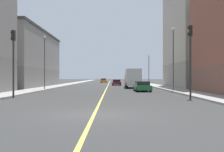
{
  "coord_description": "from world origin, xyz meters",
  "views": [
    {
      "loc": [
        0.89,
        -12.89,
        1.87
      ],
      "look_at": [
        1.1,
        34.45,
        2.01
      ],
      "focal_mm": 41.47,
      "sensor_mm": 36.0,
      "label": 1
    }
  ],
  "objects": [
    {
      "name": "car_orange",
      "position": [
        -1.78,
        69.11,
        0.66
      ],
      "size": [
        1.97,
        4.29,
        1.34
      ],
      "color": "orange",
      "rests_on": "ground"
    },
    {
      "name": "building_right_midblock",
      "position": [
        -16.88,
        34.44,
        5.11
      ],
      "size": [
        11.7,
        24.02,
        10.21
      ],
      "color": "slate",
      "rests_on": "ground"
    },
    {
      "name": "traffic_light_left_near",
      "position": [
        7.76,
        9.79,
        4.1
      ],
      "size": [
        0.4,
        0.32,
        6.37
      ],
      "color": "#2D2D2D",
      "rests_on": "ground"
    },
    {
      "name": "box_truck",
      "position": [
        4.38,
        30.57,
        1.66
      ],
      "size": [
        2.41,
        7.44,
        3.15
      ],
      "color": "maroon",
      "rests_on": "ground"
    },
    {
      "name": "street_lamp_right_near",
      "position": [
        -8.78,
        24.1,
        4.72
      ],
      "size": [
        0.36,
        0.36,
        7.6
      ],
      "color": "#4C4C51",
      "rests_on": "ground"
    },
    {
      "name": "car_maroon",
      "position": [
        1.86,
        43.24,
        0.63
      ],
      "size": [
        1.96,
        4.25,
        1.28
      ],
      "color": "maroon",
      "rests_on": "ground"
    },
    {
      "name": "sidewalk_right",
      "position": [
        -9.68,
        49.0,
        0.07
      ],
      "size": [
        3.01,
        168.0,
        0.15
      ],
      "primitive_type": "cube",
      "color": "#9E9B93",
      "rests_on": "ground"
    },
    {
      "name": "lane_center_stripe",
      "position": [
        0.0,
        49.0,
        0.01
      ],
      "size": [
        0.16,
        154.0,
        0.01
      ],
      "primitive_type": "cube",
      "color": "#E5D14C",
      "rests_on": "ground"
    },
    {
      "name": "street_lamp_left_near",
      "position": [
        8.78,
        20.35,
        4.95
      ],
      "size": [
        0.36,
        0.36,
        8.05
      ],
      "color": "#4C4C51",
      "rests_on": "ground"
    },
    {
      "name": "ground_plane",
      "position": [
        0.0,
        0.0,
        0.0
      ],
      "size": [
        400.0,
        400.0,
        0.0
      ],
      "primitive_type": "plane",
      "color": "#343434",
      "rests_on": "ground"
    },
    {
      "name": "building_left_mid",
      "position": [
        16.88,
        31.28,
        9.64
      ],
      "size": [
        11.7,
        16.48,
        19.27
      ],
      "color": "#9D9688",
      "rests_on": "ground"
    },
    {
      "name": "street_lamp_left_far",
      "position": [
        8.78,
        42.37,
        4.11
      ],
      "size": [
        0.36,
        0.36,
        6.45
      ],
      "color": "#4C4C51",
      "rests_on": "ground"
    },
    {
      "name": "car_green",
      "position": [
        4.77,
        20.33,
        0.64
      ],
      "size": [
        2.0,
        4.54,
        1.29
      ],
      "color": "#1E6B38",
      "rests_on": "ground"
    },
    {
      "name": "sidewalk_left",
      "position": [
        9.68,
        49.0,
        0.07
      ],
      "size": [
        3.01,
        168.0,
        0.15
      ],
      "primitive_type": "cube",
      "color": "#9E9B93",
      "rests_on": "ground"
    },
    {
      "name": "traffic_light_right_near",
      "position": [
        -7.8,
        9.79,
        3.86
      ],
      "size": [
        0.4,
        0.32,
        5.95
      ],
      "color": "#2D2D2D",
      "rests_on": "ground"
    }
  ]
}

